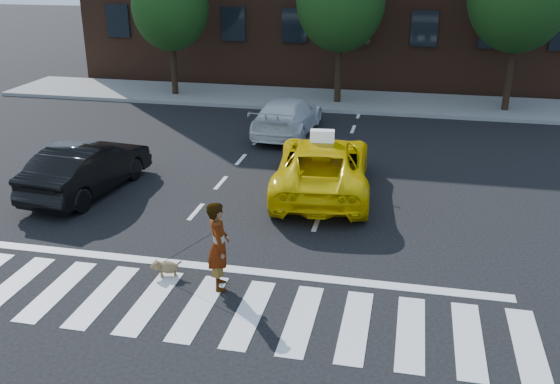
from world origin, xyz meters
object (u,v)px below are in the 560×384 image
taxi (323,166)px  woman (219,246)px  white_suv (287,116)px  dog (165,267)px  black_sedan (87,168)px

taxi → woman: bearing=72.3°
white_suv → dog: bearing=91.3°
dog → woman: bearing=-31.8°
black_sedan → woman: 6.72m
black_sedan → dog: bearing=139.9°
dog → taxi: bearing=42.5°
white_suv → woman: bearing=97.6°
black_sedan → woman: woman is taller
black_sedan → white_suv: 8.19m
taxi → dog: bearing=60.4°
woman → dog: size_ratio=2.97×
woman → black_sedan: bearing=30.5°
taxi → woman: 5.87m
taxi → white_suv: 5.94m
black_sedan → white_suv: size_ratio=0.96×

